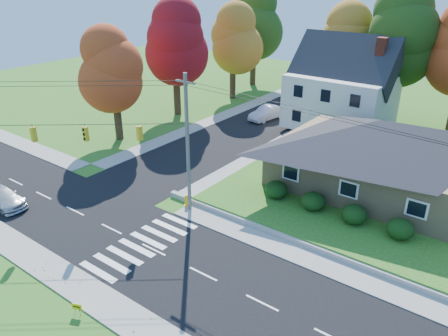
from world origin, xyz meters
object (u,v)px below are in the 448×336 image
object	(u,v)px
white_car	(267,113)
fire_hydrant	(187,201)
ranch_house	(376,153)
silver_sedan	(1,197)

from	to	relation	value
white_car	fire_hydrant	bearing A→B (deg)	-64.72
ranch_house	silver_sedan	distance (m)	28.24
silver_sedan	fire_hydrant	bearing A→B (deg)	-54.87
silver_sedan	fire_hydrant	xyz separation A→B (m)	(11.03, 8.09, -0.25)
ranch_house	white_car	xyz separation A→B (m)	(-16.13, 10.53, -2.45)
silver_sedan	white_car	bearing A→B (deg)	-10.63
ranch_house	white_car	distance (m)	19.42
ranch_house	silver_sedan	world-z (taller)	ranch_house
fire_hydrant	ranch_house	bearing A→B (deg)	46.61
silver_sedan	ranch_house	bearing A→B (deg)	-49.52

